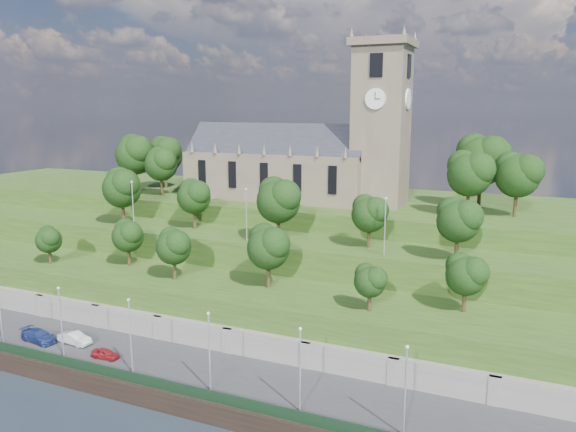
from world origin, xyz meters
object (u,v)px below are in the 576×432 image
at_px(church, 305,156).
at_px(car_middle, 75,338).
at_px(car_right, 39,336).
at_px(car_left, 105,354).

distance_m(church, car_middle, 47.01).
xyz_separation_m(church, car_middle, (-14.27, -40.19, -19.78)).
relative_size(car_middle, car_right, 0.87).
bearing_deg(car_left, church, -12.64).
bearing_deg(car_left, car_middle, 72.91).
xyz_separation_m(church, car_left, (-7.98, -41.90, -19.94)).
bearing_deg(car_middle, church, -15.54).
relative_size(church, car_right, 7.48).
relative_size(church, car_middle, 8.60).
height_order(church, car_left, church).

